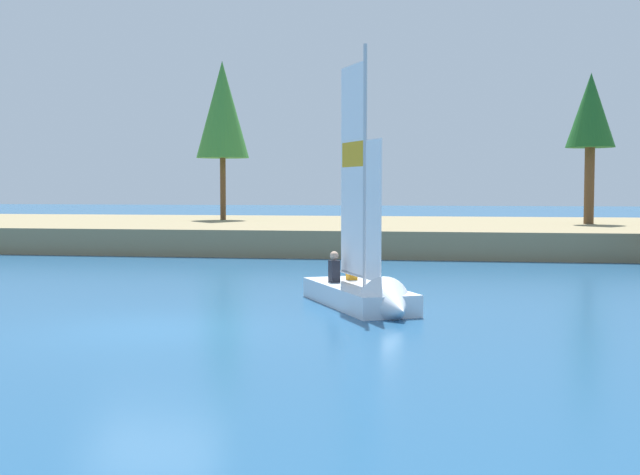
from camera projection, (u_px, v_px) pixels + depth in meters
name	position (u px, v px, depth m)	size (l,w,h in m)	color
ground_plane	(152.00, 330.00, 15.69)	(200.00, 200.00, 0.00)	navy
shore_bank	(335.00, 233.00, 38.62)	(80.00, 15.48, 1.03)	#897A56
shoreline_tree_midleft	(222.00, 110.00, 40.69)	(2.54, 2.54, 7.62)	brown
shoreline_tree_centre	(591.00, 113.00, 36.27)	(2.09, 2.09, 6.47)	brown
sailboat	(369.00, 289.00, 18.17)	(3.17, 4.54, 6.05)	silver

